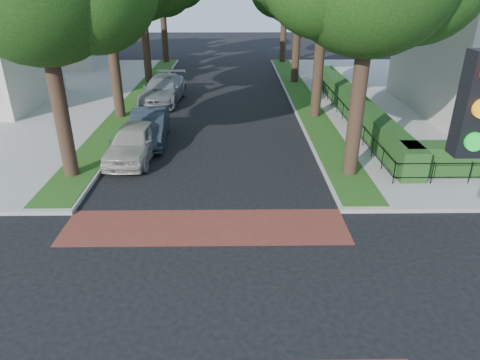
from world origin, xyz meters
name	(u,v)px	position (x,y,z in m)	size (l,w,h in m)	color
ground	(198,294)	(0.00, 0.00, 0.00)	(120.00, 120.00, 0.00)	black
crosswalk_far	(206,227)	(0.00, 3.20, 0.01)	(9.00, 2.20, 0.01)	maroon
grass_strip_ne	(302,98)	(5.40, 19.10, 0.16)	(1.60, 29.80, 0.02)	#194B15
grass_strip_nw	(137,98)	(-5.40, 19.10, 0.16)	(1.60, 29.80, 0.02)	#194B15
hedge_main_road	(354,105)	(7.70, 15.00, 0.75)	(1.00, 18.00, 1.20)	#1A4116
fence_main_road	(340,108)	(6.90, 15.00, 0.60)	(0.06, 18.00, 0.90)	black
house_left_far	(46,7)	(-15.49, 31.99, 5.04)	(10.00, 9.00, 10.14)	#BBB6A8
parked_car_front	(134,142)	(-3.44, 9.06, 0.77)	(1.83, 4.54, 1.55)	#B4B0A2
parked_car_middle	(149,127)	(-3.17, 11.19, 0.76)	(1.61, 4.62, 1.52)	#212A32
parked_car_rear	(163,89)	(-3.60, 18.71, 0.82)	(2.29, 5.62, 1.63)	gray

